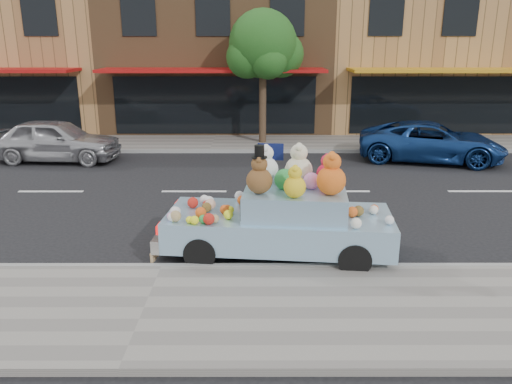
{
  "coord_description": "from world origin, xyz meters",
  "views": [
    {
      "loc": [
        1.71,
        -13.3,
        4.04
      ],
      "look_at": [
        1.72,
        -4.14,
        1.25
      ],
      "focal_mm": 35.0,
      "sensor_mm": 36.0,
      "label": 1
    }
  ],
  "objects_px": {
    "street_tree": "(264,50)",
    "car_silver": "(56,140)",
    "car_blue": "(431,142)",
    "art_car": "(281,216)"
  },
  "relations": [
    {
      "from": "street_tree",
      "to": "car_blue",
      "type": "height_order",
      "value": "street_tree"
    },
    {
      "from": "street_tree",
      "to": "car_silver",
      "type": "xyz_separation_m",
      "value": [
        -7.21,
        -2.88,
        -2.95
      ]
    },
    {
      "from": "street_tree",
      "to": "car_silver",
      "type": "bearing_deg",
      "value": -158.19
    },
    {
      "from": "street_tree",
      "to": "car_blue",
      "type": "xyz_separation_m",
      "value": [
        5.77,
        -2.88,
        -3.02
      ]
    },
    {
      "from": "art_car",
      "to": "car_blue",
      "type": "bearing_deg",
      "value": 60.41
    },
    {
      "from": "street_tree",
      "to": "car_blue",
      "type": "distance_m",
      "value": 7.12
    },
    {
      "from": "street_tree",
      "to": "car_silver",
      "type": "distance_m",
      "value": 8.31
    },
    {
      "from": "car_blue",
      "to": "art_car",
      "type": "relative_size",
      "value": 1.05
    },
    {
      "from": "car_silver",
      "to": "car_blue",
      "type": "bearing_deg",
      "value": -85.89
    },
    {
      "from": "street_tree",
      "to": "car_blue",
      "type": "bearing_deg",
      "value": -26.49
    }
  ]
}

